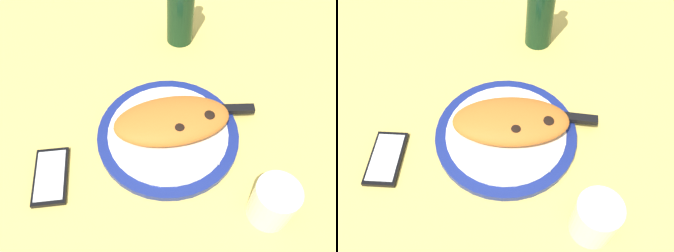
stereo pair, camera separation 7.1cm
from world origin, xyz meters
The scene contains 8 objects.
ground_plane centered at (0.00, 0.00, -1.50)cm, with size 150.00×150.00×3.00cm, color #EACC60.
plate centered at (0.00, 0.00, 0.84)cm, with size 30.28×30.28×1.75cm.
calzone centered at (0.78, 1.30, 4.04)cm, with size 26.90×18.25×4.54cm.
fork centered at (3.60, -7.69, 1.95)cm, with size 17.61×4.93×0.40cm.
knife centered at (10.42, 6.33, 2.25)cm, with size 23.91×4.21×1.20cm.
smartphone centered at (-22.55, -11.66, 0.56)cm, with size 8.73×13.50×1.16cm.
water_glass centered at (19.76, -15.85, 3.99)cm, with size 7.86×7.86×9.29cm.
wine_bottle centered at (0.82, 31.96, 10.91)cm, with size 6.92×6.92×27.40cm.
Camera 2 is at (9.99, -40.15, 61.30)cm, focal length 36.41 mm.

